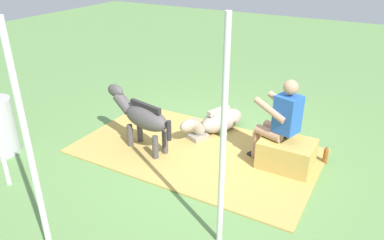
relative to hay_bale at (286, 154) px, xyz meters
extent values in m
plane|color=#608C4C|center=(1.14, 0.05, -0.21)|extent=(24.00, 24.00, 0.00)
cube|color=tan|center=(1.32, 0.24, -0.20)|extent=(3.59, 2.07, 0.02)
cube|color=tan|center=(0.00, 0.00, 0.00)|extent=(0.73, 0.56, 0.42)
cylinder|color=tan|center=(0.27, 0.04, 0.28)|extent=(0.42, 0.25, 0.14)
cylinder|color=tan|center=(0.46, -0.02, 0.00)|extent=(0.11, 0.11, 0.42)
cube|color=black|center=(0.46, -0.02, -0.18)|extent=(0.24, 0.16, 0.06)
cylinder|color=tan|center=(0.21, -0.15, 0.28)|extent=(0.42, 0.25, 0.14)
cylinder|color=tan|center=(0.40, -0.21, 0.00)|extent=(0.11, 0.11, 0.42)
cube|color=black|center=(0.40, -0.21, -0.18)|extent=(0.24, 0.16, 0.06)
cube|color=#2659B2|center=(0.05, 0.00, 0.61)|extent=(0.37, 0.36, 0.52)
cylinder|color=tan|center=(0.27, 0.10, 0.66)|extent=(0.51, 0.23, 0.26)
cylinder|color=tan|center=(0.18, -0.21, 0.66)|extent=(0.51, 0.23, 0.26)
sphere|color=tan|center=(0.05, 0.00, 0.99)|extent=(0.20, 0.20, 0.20)
ellipsoid|color=#4C4747|center=(1.97, 0.57, 0.34)|extent=(0.89, 0.48, 0.34)
cylinder|color=#4C4747|center=(2.27, 0.62, -0.02)|extent=(0.09, 0.09, 0.38)
cylinder|color=#4C4747|center=(2.23, 0.42, -0.02)|extent=(0.09, 0.09, 0.38)
cylinder|color=#4C4747|center=(1.72, 0.73, -0.02)|extent=(0.09, 0.09, 0.38)
cylinder|color=#4C4747|center=(1.68, 0.53, -0.02)|extent=(0.09, 0.09, 0.38)
cylinder|color=#4C4747|center=(2.46, 0.47, 0.44)|extent=(0.39, 0.25, 0.33)
ellipsoid|color=#4C4747|center=(2.64, 0.44, 0.60)|extent=(0.35, 0.22, 0.20)
cube|color=#2A2727|center=(1.97, 0.57, 0.53)|extent=(0.60, 0.18, 0.08)
cylinder|color=#2A2727|center=(1.51, 0.67, 0.29)|extent=(0.07, 0.07, 0.30)
ellipsoid|color=gray|center=(1.29, -0.61, -0.03)|extent=(0.68, 0.96, 0.36)
cube|color=gray|center=(1.47, -0.10, -0.16)|extent=(0.32, 0.35, 0.10)
cylinder|color=gray|center=(1.48, -0.08, 0.03)|extent=(0.27, 0.33, 0.30)
ellipsoid|color=gray|center=(1.54, 0.08, 0.11)|extent=(0.25, 0.34, 0.20)
cube|color=#B5A999|center=(1.31, -0.53, 0.17)|extent=(0.23, 0.44, 0.08)
cylinder|color=brown|center=(-0.47, -0.39, -0.10)|extent=(0.07, 0.07, 0.22)
cone|color=brown|center=(-0.47, -0.39, 0.04)|extent=(0.06, 0.06, 0.06)
cylinder|color=silver|center=(0.19, 1.77, 0.99)|extent=(0.06, 0.06, 2.40)
cylinder|color=silver|center=(1.59, 2.79, 0.99)|extent=(0.06, 0.06, 2.40)
camera|label=1|loc=(-1.05, 4.54, 2.67)|focal=34.65mm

